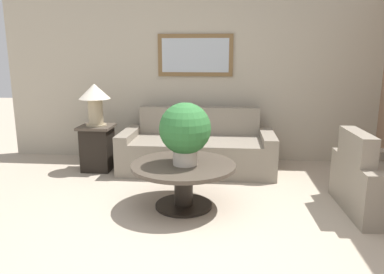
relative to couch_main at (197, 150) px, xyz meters
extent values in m
plane|color=tan|center=(0.31, -2.19, -0.28)|extent=(20.00, 20.00, 0.00)
cube|color=#B2A893|center=(0.31, 0.61, 1.02)|extent=(6.55, 0.06, 2.60)
cube|color=brown|center=(-0.08, 0.57, 1.28)|extent=(1.10, 0.03, 0.61)
cube|color=#B2BCC6|center=(-0.08, 0.56, 1.28)|extent=(0.98, 0.01, 0.49)
cube|color=gray|center=(0.00, -0.04, -0.06)|extent=(1.72, 0.90, 0.44)
cube|color=gray|center=(0.00, 0.33, 0.36)|extent=(1.72, 0.16, 0.39)
cube|color=gray|center=(-0.95, -0.04, -0.01)|extent=(0.18, 0.90, 0.54)
cube|color=gray|center=(0.95, -0.04, -0.01)|extent=(0.18, 0.90, 0.54)
cube|color=gray|center=(1.69, -1.25, 0.36)|extent=(0.18, 0.66, 0.39)
cube|color=gray|center=(2.04, -0.82, -0.01)|extent=(0.89, 0.21, 0.54)
cylinder|color=black|center=(-0.04, -1.30, -0.26)|extent=(0.60, 0.60, 0.03)
cylinder|color=black|center=(-0.04, -1.30, -0.05)|extent=(0.20, 0.20, 0.40)
cylinder|color=#473D33|center=(-0.04, -1.30, 0.18)|extent=(1.09, 1.09, 0.04)
cube|color=black|center=(-1.38, -0.12, 0.02)|extent=(0.38, 0.38, 0.59)
cube|color=#473D33|center=(-1.38, -0.12, 0.33)|extent=(0.45, 0.45, 0.03)
cylinder|color=tan|center=(-1.38, -0.12, 0.36)|extent=(0.28, 0.28, 0.02)
cylinder|color=tan|center=(-1.38, -0.12, 0.54)|extent=(0.20, 0.20, 0.35)
cone|color=beige|center=(-1.38, -0.12, 0.82)|extent=(0.42, 0.42, 0.20)
cylinder|color=beige|center=(-0.02, -1.32, 0.29)|extent=(0.25, 0.25, 0.18)
sphere|color=#2D6B33|center=(-0.02, -1.32, 0.57)|extent=(0.53, 0.53, 0.53)
camera|label=1|loc=(0.39, -4.99, 1.32)|focal=35.00mm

